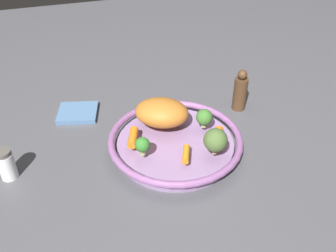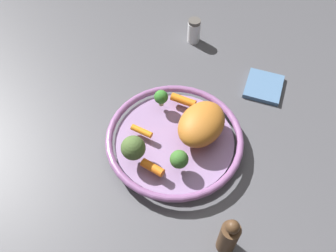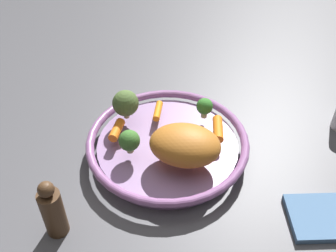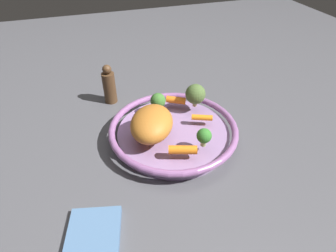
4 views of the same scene
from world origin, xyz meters
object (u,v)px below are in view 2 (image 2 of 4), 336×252
object	(u,v)px
baby_carrot_back	(183,100)
broccoli_floret_edge	(161,97)
dish_towel	(264,87)
roast_chicken_piece	(201,124)
salt_shaker	(194,31)
serving_bowl	(174,141)
broccoli_floret_mid	(179,159)
broccoli_floret_large	(133,148)
pepper_mill	(229,237)
baby_carrot_center	(153,168)
baby_carrot_near_rim	(141,133)

from	to	relation	value
baby_carrot_back	broccoli_floret_edge	world-z (taller)	broccoli_floret_edge
baby_carrot_back	dish_towel	size ratio (longest dim) A/B	0.59
broccoli_floret_edge	roast_chicken_piece	bearing A→B (deg)	53.98
roast_chicken_piece	dish_towel	world-z (taller)	roast_chicken_piece
roast_chicken_piece	salt_shaker	bearing A→B (deg)	-174.15
serving_bowl	broccoli_floret_mid	size ratio (longest dim) A/B	6.67
broccoli_floret_large	pepper_mill	xyz separation A→B (m)	(0.18, 0.23, -0.03)
baby_carrot_back	salt_shaker	world-z (taller)	salt_shaker
baby_carrot_center	serving_bowl	bearing A→B (deg)	157.48
serving_bowl	broccoli_floret_large	bearing A→B (deg)	-51.83
broccoli_floret_edge	broccoli_floret_large	world-z (taller)	broccoli_floret_large
roast_chicken_piece	baby_carrot_near_rim	bearing A→B (deg)	-81.15
serving_bowl	baby_carrot_near_rim	bearing A→B (deg)	-86.70
roast_chicken_piece	broccoli_floret_large	size ratio (longest dim) A/B	2.07
roast_chicken_piece	dish_towel	xyz separation A→B (m)	(-0.22, 0.18, -0.08)
baby_carrot_near_rim	baby_carrot_back	xyz separation A→B (m)	(-0.12, 0.10, 0.00)
baby_carrot_back	broccoli_floret_edge	xyz separation A→B (m)	(0.01, -0.06, 0.02)
baby_carrot_near_rim	baby_carrot_back	bearing A→B (deg)	139.65
salt_shaker	dish_towel	world-z (taller)	salt_shaker
baby_carrot_back	pepper_mill	distance (m)	0.38
broccoli_floret_mid	salt_shaker	size ratio (longest dim) A/B	0.64
broccoli_floret_edge	dish_towel	distance (m)	0.33
broccoli_floret_large	salt_shaker	xyz separation A→B (m)	(-0.50, 0.12, -0.05)
salt_shaker	pepper_mill	distance (m)	0.68
baby_carrot_center	pepper_mill	size ratio (longest dim) A/B	0.44
baby_carrot_near_rim	pepper_mill	world-z (taller)	pepper_mill
serving_bowl	broccoli_floret_mid	distance (m)	0.10
baby_carrot_back	pepper_mill	xyz separation A→B (m)	(0.36, 0.12, 0.00)
broccoli_floret_edge	pepper_mill	world-z (taller)	pepper_mill
dish_towel	pepper_mill	bearing A→B (deg)	-12.77
serving_bowl	baby_carrot_center	distance (m)	0.12
baby_carrot_center	broccoli_floret_large	bearing A→B (deg)	-122.34
roast_chicken_piece	broccoli_floret_large	distance (m)	0.18
serving_bowl	baby_carrot_near_rim	xyz separation A→B (m)	(0.00, -0.08, 0.03)
roast_chicken_piece	baby_carrot_back	xyz separation A→B (m)	(-0.09, -0.05, -0.02)
broccoli_floret_large	salt_shaker	bearing A→B (deg)	166.89
baby_carrot_center	baby_carrot_near_rim	bearing A→B (deg)	-157.02
roast_chicken_piece	baby_carrot_back	distance (m)	0.11
broccoli_floret_large	dish_towel	bearing A→B (deg)	132.06
broccoli_floret_mid	dish_towel	xyz separation A→B (m)	(-0.32, 0.23, -0.07)
broccoli_floret_edge	broccoli_floret_large	xyz separation A→B (m)	(0.17, -0.05, 0.01)
broccoli_floret_mid	broccoli_floret_edge	bearing A→B (deg)	-160.92
broccoli_floret_edge	dish_towel	size ratio (longest dim) A/B	0.43
baby_carrot_center	broccoli_floret_edge	world-z (taller)	broccoli_floret_edge
broccoli_floret_edge	broccoli_floret_large	size ratio (longest dim) A/B	0.71
baby_carrot_center	broccoli_floret_mid	bearing A→B (deg)	105.56
baby_carrot_center	dish_towel	world-z (taller)	baby_carrot_center
serving_bowl	broccoli_floret_edge	size ratio (longest dim) A/B	7.17
serving_bowl	salt_shaker	world-z (taller)	salt_shaker
broccoli_floret_large	broccoli_floret_mid	distance (m)	0.11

